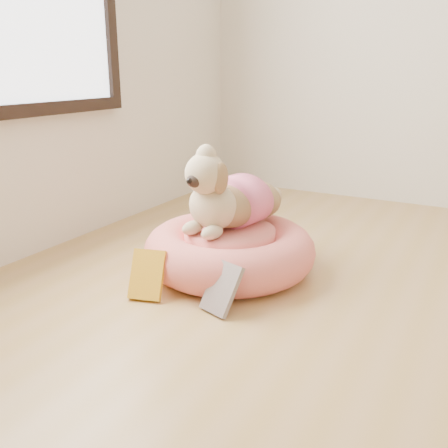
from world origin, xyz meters
The scene contains 4 objects.
pet_bed centered at (-1.09, 0.70, 0.09)m, with size 0.74×0.74×0.19m.
dog centered at (-1.11, 0.72, 0.38)m, with size 0.36×0.52×0.38m, color brown, non-canonical shape.
book_yellow centered at (-1.24, 0.31, 0.09)m, with size 0.13×0.02×0.19m, color #FBFA1A.
book_white centered at (-0.94, 0.35, 0.09)m, with size 0.13×0.02×0.19m, color silver.
Camera 1 is at (-0.13, -1.09, 0.85)m, focal length 40.00 mm.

